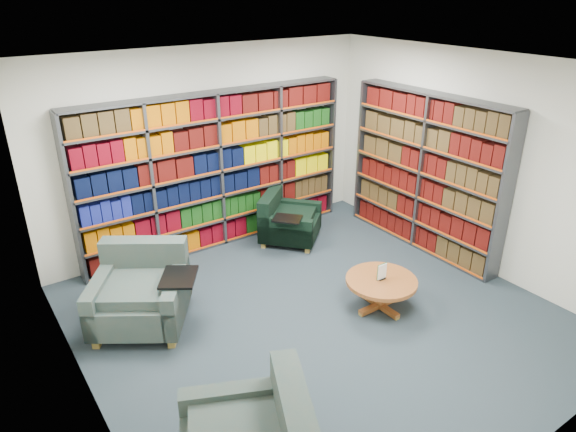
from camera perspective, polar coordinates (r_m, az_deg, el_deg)
room_shell at (r=5.38m, az=3.65°, el=1.23°), size 5.02×5.02×2.82m
bookshelf_back at (r=7.34m, az=-7.81°, el=4.96°), size 4.00×0.28×2.20m
bookshelf_right at (r=7.44m, az=15.03°, el=4.60°), size 0.28×2.50×2.20m
chair_teal_left at (r=6.03m, az=-15.88°, el=-8.21°), size 1.34×1.34×0.88m
chair_green_right at (r=7.60m, az=-0.29°, el=-0.67°), size 1.12×1.12×0.72m
coffee_table at (r=6.12m, az=10.30°, el=-7.56°), size 0.83×0.83×0.58m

